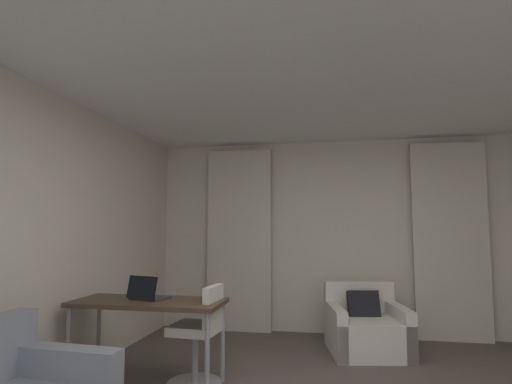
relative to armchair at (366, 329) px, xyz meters
name	(u,v)px	position (x,y,z in m)	size (l,w,h in m)	color
wall_window	(339,236)	(-0.26, 0.79, 1.04)	(5.12, 0.06, 2.60)	beige
wall_left	(0,240)	(-2.79, -2.24, 1.04)	(0.06, 6.12, 2.60)	beige
ceiling	(343,40)	(-0.26, -2.24, 2.37)	(5.12, 6.12, 0.06)	white
curtain_left_panel	(239,239)	(-1.64, 0.66, 0.99)	(0.90, 0.06, 2.50)	beige
curtain_right_panel	(450,240)	(1.11, 0.66, 0.99)	(0.90, 0.06, 2.50)	beige
armchair	(366,329)	(0.00, 0.00, 0.00)	(0.96, 0.97, 0.75)	silver
desk	(149,308)	(-2.00, -1.39, 0.42)	(1.36, 0.57, 0.75)	#4C3828
desk_chair	(199,341)	(-1.54, -1.32, 0.14)	(0.48, 0.48, 0.88)	gray
laptop	(147,294)	(-2.03, -1.36, 0.53)	(0.37, 0.32, 0.22)	#2D2D33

